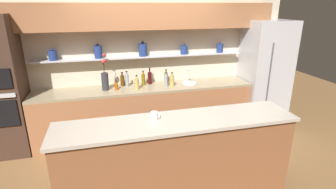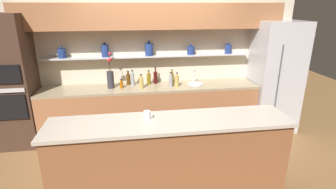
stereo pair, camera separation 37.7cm
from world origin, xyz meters
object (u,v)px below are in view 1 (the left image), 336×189
at_px(bottle_spirit_6, 166,80).
at_px(coffee_mug, 154,116).
at_px(bottle_spirit_4, 127,80).
at_px(oven_tower, 2,88).
at_px(sink_fixture, 189,82).
at_px(bottle_spirit_3, 172,81).
at_px(bottle_wine_7, 150,78).
at_px(bottle_oil_0, 143,79).
at_px(bottle_sauce_5, 116,86).
at_px(bottle_spirit_2, 122,80).
at_px(bottle_spirit_1, 137,84).
at_px(flower_vase, 105,79).
at_px(bottle_oil_8, 166,77).
at_px(refrigerator, 264,74).

xyz_separation_m(bottle_spirit_6, coffee_mug, (-0.51, -1.51, 0.04)).
bearing_deg(bottle_spirit_4, oven_tower, -176.48).
bearing_deg(sink_fixture, coffee_mug, -121.43).
xyz_separation_m(bottle_spirit_3, bottle_wine_7, (-0.34, 0.25, 0.01)).
height_order(bottle_oil_0, bottle_wine_7, bottle_wine_7).
height_order(bottle_oil_0, bottle_sauce_5, bottle_oil_0).
distance_m(sink_fixture, bottle_spirit_3, 0.37).
xyz_separation_m(bottle_spirit_2, coffee_mug, (0.21, -1.74, 0.05)).
relative_size(sink_fixture, bottle_spirit_1, 1.12).
bearing_deg(bottle_spirit_6, bottle_spirit_1, -176.71).
height_order(bottle_spirit_6, coffee_mug, bottle_spirit_6).
bearing_deg(bottle_spirit_1, bottle_spirit_2, 129.65).
height_order(bottle_spirit_1, bottle_spirit_6, bottle_spirit_6).
relative_size(oven_tower, flower_vase, 3.56).
distance_m(flower_vase, bottle_wine_7, 0.80).
distance_m(bottle_oil_0, bottle_spirit_2, 0.36).
height_order(bottle_oil_8, coffee_mug, bottle_oil_8).
height_order(bottle_spirit_1, bottle_wine_7, bottle_wine_7).
xyz_separation_m(bottle_spirit_4, bottle_oil_8, (0.71, 0.04, -0.02)).
relative_size(oven_tower, bottle_spirit_4, 7.96).
bearing_deg(oven_tower, bottle_oil_0, 3.40).
bearing_deg(bottle_spirit_2, bottle_wine_7, -0.01).
bearing_deg(bottle_spirit_1, bottle_wine_7, 43.79).
xyz_separation_m(refrigerator, bottle_spirit_4, (-2.59, 0.15, 0.03)).
relative_size(refrigerator, coffee_mug, 19.70).
height_order(bottle_spirit_1, bottle_oil_8, bottle_oil_8).
distance_m(oven_tower, sink_fixture, 3.01).
height_order(refrigerator, coffee_mug, refrigerator).
xyz_separation_m(sink_fixture, bottle_wine_7, (-0.69, 0.16, 0.09)).
bearing_deg(bottle_oil_8, bottle_spirit_3, -79.61).
height_order(sink_fixture, bottle_spirit_6, bottle_spirit_6).
bearing_deg(flower_vase, bottle_oil_0, 11.06).
height_order(refrigerator, bottle_spirit_2, refrigerator).
height_order(bottle_spirit_6, bottle_oil_8, bottle_spirit_6).
distance_m(bottle_wine_7, bottle_oil_8, 0.30).
relative_size(bottle_oil_0, bottle_spirit_2, 1.05).
bearing_deg(bottle_spirit_3, bottle_spirit_2, 163.07).
relative_size(oven_tower, bottle_oil_0, 8.38).
height_order(oven_tower, bottle_spirit_6, oven_tower).
distance_m(bottle_spirit_3, bottle_spirit_4, 0.78).
bearing_deg(coffee_mug, sink_fixture, 58.57).
height_order(refrigerator, bottle_wine_7, refrigerator).
bearing_deg(bottle_sauce_5, sink_fixture, 1.75).
xyz_separation_m(bottle_spirit_1, coffee_mug, (-0.00, -1.48, 0.05)).
height_order(bottle_spirit_3, bottle_spirit_6, bottle_spirit_6).
xyz_separation_m(bottle_spirit_1, bottle_sauce_5, (-0.34, 0.06, -0.03)).
bearing_deg(bottle_sauce_5, bottle_oil_8, 11.78).
bearing_deg(bottle_sauce_5, coffee_mug, -77.83).
distance_m(flower_vase, bottle_spirit_3, 1.13).
bearing_deg(sink_fixture, bottle_spirit_2, 172.32).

